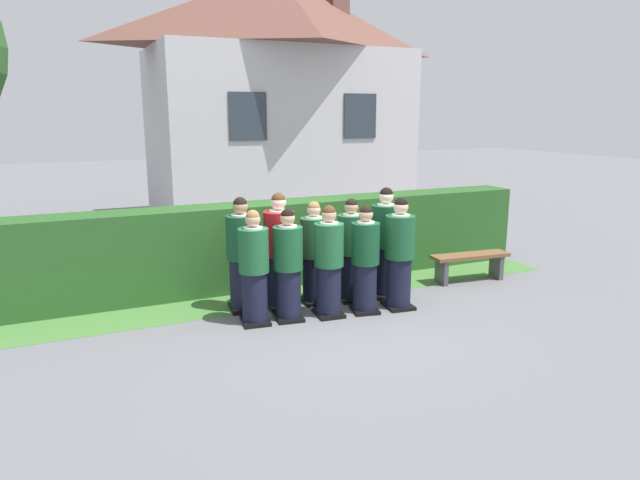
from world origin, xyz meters
The scene contains 15 objects.
ground_plane centered at (0.00, 0.00, 0.00)m, with size 60.00×60.00×0.00m, color slate.
student_front_row_0 centered at (-1.06, 0.13, 0.76)m, with size 0.42×0.49×1.59m.
student_front_row_1 centered at (-0.58, 0.08, 0.75)m, with size 0.42×0.53×1.58m.
student_front_row_2 centered at (0.00, -0.02, 0.76)m, with size 0.42×0.52×1.60m.
student_front_row_3 centered at (0.55, -0.08, 0.75)m, with size 0.45×0.54×1.58m.
student_front_row_4 centered at (1.09, -0.14, 0.79)m, with size 0.43×0.51×1.66m.
student_rear_row_0 centered at (-1.05, 0.73, 0.80)m, with size 0.44×0.52×1.68m.
student_in_red_blazer centered at (-0.51, 0.62, 0.83)m, with size 0.45×0.52×1.73m.
student_rear_row_2 centered at (0.04, 0.60, 0.75)m, with size 0.41×0.48×1.57m.
student_rear_row_3 centered at (0.61, 0.47, 0.76)m, with size 0.43×0.53×1.60m.
student_rear_row_4 centered at (1.20, 0.44, 0.83)m, with size 0.47×0.55×1.73m.
hedge centered at (0.00, 1.80, 0.70)m, with size 9.24×0.70×1.40m.
school_building_main centered at (2.21, 7.84, 3.30)m, with size 6.92×4.15×6.42m.
wooden_bench centered at (2.96, 0.52, 0.35)m, with size 1.43×0.49×0.48m.
lawn_strip centered at (0.00, 1.00, 0.00)m, with size 9.24×0.90×0.01m, color #477A38.
Camera 1 is at (-3.38, -7.08, 2.86)m, focal length 32.14 mm.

